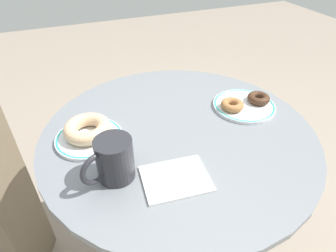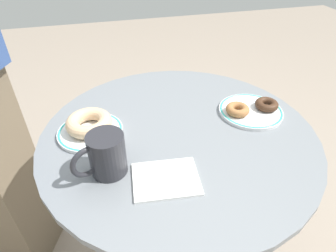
% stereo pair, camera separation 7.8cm
% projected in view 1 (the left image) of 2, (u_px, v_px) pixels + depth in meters
% --- Properties ---
extents(cafe_table, '(0.76, 0.76, 0.72)m').
position_uv_depth(cafe_table, '(177.00, 182.00, 0.92)').
color(cafe_table, slate).
rests_on(cafe_table, ground).
extents(plate_left, '(0.18, 0.18, 0.01)m').
position_uv_depth(plate_left, '(89.00, 137.00, 0.76)').
color(plate_left, white).
rests_on(plate_left, cafe_table).
extents(plate_right, '(0.19, 0.19, 0.01)m').
position_uv_depth(plate_right, '(244.00, 105.00, 0.89)').
color(plate_right, white).
rests_on(plate_right, cafe_table).
extents(donut_glazed, '(0.16, 0.16, 0.04)m').
position_uv_depth(donut_glazed, '(87.00, 129.00, 0.75)').
color(donut_glazed, '#E0B789').
rests_on(donut_glazed, plate_left).
extents(donut_chocolate, '(0.08, 0.08, 0.02)m').
position_uv_depth(donut_chocolate, '(258.00, 98.00, 0.89)').
color(donut_chocolate, '#422819').
rests_on(donut_chocolate, plate_right).
extents(donut_cinnamon, '(0.09, 0.09, 0.02)m').
position_uv_depth(donut_cinnamon, '(232.00, 105.00, 0.86)').
color(donut_cinnamon, '#A36B3D').
rests_on(donut_cinnamon, plate_right).
extents(paper_napkin, '(0.16, 0.13, 0.01)m').
position_uv_depth(paper_napkin, '(176.00, 179.00, 0.65)').
color(paper_napkin, white).
rests_on(paper_napkin, cafe_table).
extents(coffee_mug, '(0.12, 0.08, 0.10)m').
position_uv_depth(coffee_mug, '(113.00, 160.00, 0.62)').
color(coffee_mug, '#28282D').
rests_on(coffee_mug, cafe_table).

